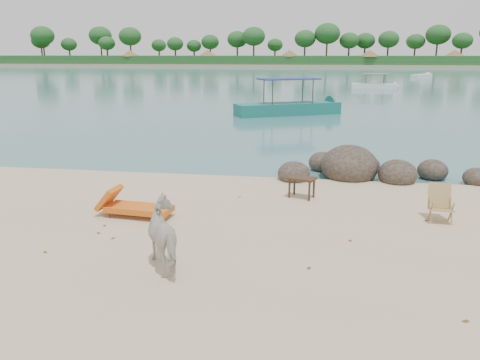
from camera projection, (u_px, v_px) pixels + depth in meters
The scene contains 12 objects.
water at pixel (309, 73), 94.60m from camera, with size 400.00×400.00×0.00m, color #3C6F79.
far_shore at pixel (312, 64), 170.91m from camera, with size 420.00×90.00×1.40m, color tan.
far_scenery at pixel (311, 56), 138.32m from camera, with size 420.00×18.00×9.50m.
boulders at pixel (362, 169), 14.61m from camera, with size 6.30×2.78×1.32m.
cow at pixel (168, 237), 8.30m from camera, with size 0.65×1.42×1.20m, color beige.
side_table at pixel (302, 189), 12.40m from camera, with size 0.69×0.45×0.56m, color #2F2113, non-canonical shape.
lounge_chair at pixel (139, 206), 10.95m from camera, with size 1.93×0.68×0.58m, color orange, non-canonical shape.
deck_chair at pixel (442, 205), 10.57m from camera, with size 0.54×0.59×0.85m, color tan, non-canonical shape.
boat_near at pixel (288, 85), 29.47m from camera, with size 7.62×1.72×3.69m, color #186761, non-canonical shape.
boat_mid at pixel (375, 76), 51.97m from camera, with size 5.47×1.23×2.67m, color silver, non-canonical shape.
boat_far at pixel (422, 75), 75.45m from camera, with size 5.76×1.30×0.67m, color silver, non-canonical shape.
dead_leaves at pixel (238, 248), 9.27m from camera, with size 7.83×7.08×0.00m.
Camera 1 is at (0.85, -8.01, 3.75)m, focal length 35.00 mm.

